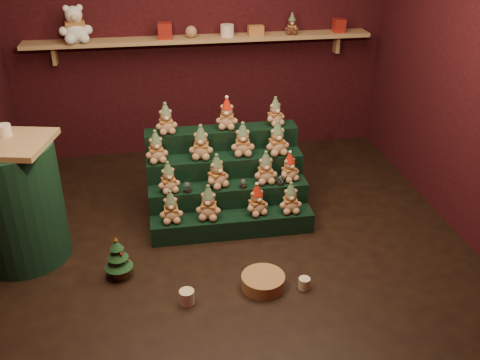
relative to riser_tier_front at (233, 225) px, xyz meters
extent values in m
plane|color=black|center=(-0.06, -0.15, -0.09)|extent=(4.00, 4.00, 0.00)
cube|color=black|center=(-0.06, 1.90, 1.31)|extent=(4.00, 0.10, 2.80)
cube|color=black|center=(-0.06, -2.20, 1.31)|extent=(4.00, 0.10, 2.80)
cube|color=tan|center=(-0.06, 1.72, 1.21)|extent=(3.60, 0.26, 0.04)
cube|color=tan|center=(-1.56, 1.79, 1.09)|extent=(0.04, 0.12, 0.20)
cube|color=tan|center=(1.44, 1.79, 1.09)|extent=(0.04, 0.12, 0.20)
cube|color=black|center=(0.00, 0.00, 0.00)|extent=(1.40, 0.22, 0.18)
cube|color=black|center=(0.00, 0.22, 0.09)|extent=(1.40, 0.22, 0.36)
cube|color=black|center=(0.00, 0.44, 0.18)|extent=(1.40, 0.22, 0.54)
cube|color=black|center=(0.00, 0.66, 0.27)|extent=(1.40, 0.22, 0.72)
cylinder|color=black|center=(-0.37, 0.16, 0.28)|extent=(0.07, 0.07, 0.03)
sphere|color=white|center=(-0.37, 0.16, 0.33)|extent=(0.07, 0.07, 0.07)
cylinder|color=black|center=(0.12, 0.16, 0.28)|extent=(0.06, 0.06, 0.02)
sphere|color=white|center=(0.12, 0.16, 0.32)|extent=(0.06, 0.06, 0.06)
cylinder|color=black|center=(0.45, 0.16, 0.28)|extent=(0.06, 0.06, 0.03)
sphere|color=white|center=(0.45, 0.16, 0.33)|extent=(0.07, 0.07, 0.07)
cube|color=tan|center=(-1.71, -0.04, 0.91)|extent=(0.77, 0.69, 0.04)
cylinder|color=black|center=(-1.71, -0.04, 0.40)|extent=(0.71, 0.71, 0.97)
cylinder|color=beige|center=(-1.71, 0.06, 0.97)|extent=(0.11, 0.11, 0.08)
cylinder|color=#442918|center=(-0.95, -0.45, -0.06)|extent=(0.11, 0.11, 0.05)
cone|color=#123315|center=(-0.95, -0.45, 0.06)|extent=(0.22, 0.22, 0.11)
cone|color=#123315|center=(-0.95, -0.45, 0.14)|extent=(0.16, 0.16, 0.10)
cone|color=#123315|center=(-0.95, -0.45, 0.21)|extent=(0.11, 0.11, 0.08)
cone|color=orange|center=(-0.95, -0.45, 0.26)|extent=(0.03, 0.03, 0.03)
cylinder|color=beige|center=(-0.46, -0.84, -0.04)|extent=(0.11, 0.11, 0.11)
cylinder|color=beige|center=(0.42, -0.82, -0.05)|extent=(0.09, 0.09, 0.09)
cylinder|color=#AA7344|center=(0.12, -0.76, -0.04)|extent=(0.37, 0.37, 0.10)
cube|color=#A72319|center=(-0.43, 1.70, 1.31)|extent=(0.14, 0.14, 0.16)
cylinder|color=beige|center=(0.21, 1.70, 1.29)|extent=(0.14, 0.14, 0.12)
cube|color=#A72319|center=(1.42, 1.70, 1.30)|extent=(0.12, 0.12, 0.14)
sphere|color=tan|center=(-0.16, 1.70, 1.29)|extent=(0.12, 0.12, 0.12)
cube|color=#E85620|center=(0.51, 1.70, 1.28)|extent=(0.16, 0.10, 0.10)
camera|label=1|loc=(-0.57, -3.87, 2.49)|focal=40.00mm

